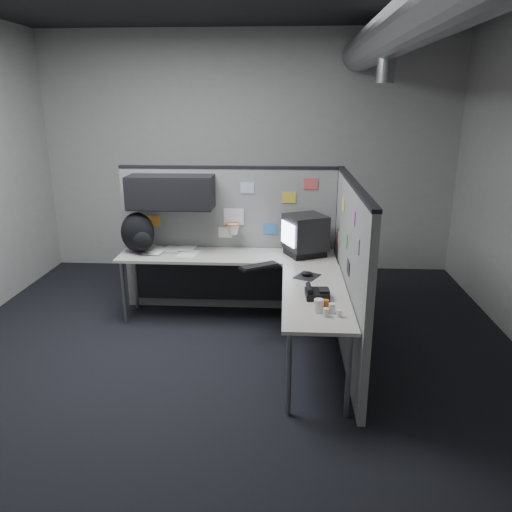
# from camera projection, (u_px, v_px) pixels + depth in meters

# --- Properties ---
(room) EXTENTS (5.62, 5.62, 3.22)m
(room) POSITION_uv_depth(u_px,v_px,m) (292.00, 127.00, 3.94)
(room) COLOR black
(room) RESTS_ON ground
(partition_back) EXTENTS (2.44, 0.42, 1.63)m
(partition_back) POSITION_uv_depth(u_px,v_px,m) (215.00, 225.00, 5.49)
(partition_back) COLOR slate
(partition_back) RESTS_ON ground
(partition_right) EXTENTS (0.07, 2.23, 1.63)m
(partition_right) POSITION_uv_depth(u_px,v_px,m) (349.00, 272.00, 4.49)
(partition_right) COLOR slate
(partition_right) RESTS_ON ground
(desk) EXTENTS (2.31, 2.11, 0.73)m
(desk) POSITION_uv_depth(u_px,v_px,m) (248.00, 274.00, 5.07)
(desk) COLOR #B1AAA0
(desk) RESTS_ON ground
(monitor) EXTENTS (0.51, 0.51, 0.43)m
(monitor) POSITION_uv_depth(u_px,v_px,m) (305.00, 235.00, 5.23)
(monitor) COLOR black
(monitor) RESTS_ON desk
(keyboard) EXTENTS (0.42, 0.34, 0.04)m
(keyboard) POSITION_uv_depth(u_px,v_px,m) (260.00, 266.00, 4.88)
(keyboard) COLOR black
(keyboard) RESTS_ON desk
(mouse) EXTENTS (0.28, 0.29, 0.05)m
(mouse) POSITION_uv_depth(u_px,v_px,m) (307.00, 275.00, 4.64)
(mouse) COLOR black
(mouse) RESTS_ON desk
(phone) EXTENTS (0.20, 0.22, 0.10)m
(phone) POSITION_uv_depth(u_px,v_px,m) (316.00, 293.00, 4.15)
(phone) COLOR black
(phone) RESTS_ON desk
(bottles) EXTENTS (0.15, 0.17, 0.09)m
(bottles) POSITION_uv_depth(u_px,v_px,m) (330.00, 309.00, 3.83)
(bottles) COLOR silver
(bottles) RESTS_ON desk
(cup) EXTENTS (0.08, 0.08, 0.10)m
(cup) POSITION_uv_depth(u_px,v_px,m) (319.00, 306.00, 3.85)
(cup) COLOR silver
(cup) RESTS_ON desk
(papers) EXTENTS (0.76, 0.56, 0.02)m
(papers) POSITION_uv_depth(u_px,v_px,m) (166.00, 249.00, 5.48)
(papers) COLOR white
(papers) RESTS_ON desk
(backpack) EXTENTS (0.41, 0.37, 0.44)m
(backpack) POSITION_uv_depth(u_px,v_px,m) (138.00, 233.00, 5.32)
(backpack) COLOR black
(backpack) RESTS_ON desk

